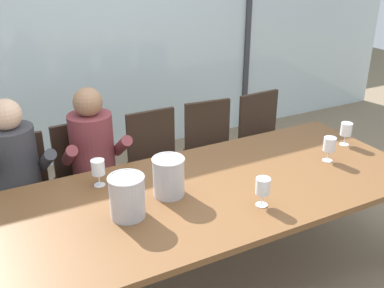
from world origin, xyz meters
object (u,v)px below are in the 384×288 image
Objects in this scene: chair_right_of_center at (212,145)px; dining_table at (218,194)px; chair_near_curtain at (21,189)px; wine_glass_by_right_taster at (346,130)px; wine_glass_center_pour at (263,187)px; chair_center at (157,157)px; person_charcoal_jacket at (18,175)px; chair_left_of_center at (86,171)px; chair_near_window_right at (264,134)px; ice_bucket_primary at (169,176)px; wine_glass_by_left_taster at (329,145)px; ice_bucket_secondary at (127,196)px; person_maroon_top at (96,159)px; wine_glass_near_bucket at (98,168)px.

dining_table is at bearing -112.65° from chair_right_of_center.
wine_glass_by_right_taster is (2.22, -0.86, 0.34)m from chair_near_curtain.
wine_glass_center_pour is (0.11, -0.30, 0.18)m from dining_table.
person_charcoal_jacket is at bearing -172.47° from chair_center.
chair_center is at bearing -4.29° from chair_left_of_center.
chair_right_of_center is at bearing 175.12° from chair_near_window_right.
chair_near_window_right is 2.16m from person_charcoal_jacket.
ice_bucket_primary reaches higher than dining_table.
chair_left_of_center is 5.10× the size of wine_glass_by_left_taster.
wine_glass_center_pour is at bearing -85.77° from chair_center.
dining_table is at bearing -174.94° from wine_glass_by_right_taster.
ice_bucket_primary is at bearing -48.17° from chair_near_curtain.
wine_glass_by_right_taster is (1.77, 0.15, -0.01)m from ice_bucket_secondary.
person_maroon_top is at bearing 122.36° from dining_table.
wine_glass_by_right_taster reaches higher than chair_near_window_right.
person_maroon_top reaches higher than wine_glass_by_left_taster.
wine_glass_by_left_taster is 1.00× the size of wine_glass_near_bucket.
person_charcoal_jacket is 6.94× the size of wine_glass_near_bucket.
chair_center and chair_near_window_right have the same top height.
chair_center is 5.10× the size of wine_glass_center_pour.
ice_bucket_secondary is at bearing -63.65° from chair_near_curtain.
wine_glass_center_pour is (1.18, -1.15, 0.17)m from person_charcoal_jacket.
wine_glass_by_left_taster is at bearing -29.12° from person_charcoal_jacket.
ice_bucket_primary is at bearing -42.02° from wine_glass_near_bucket.
chair_near_curtain is at bearing 114.04° from ice_bucket_secondary.
person_maroon_top is at bearing 105.78° from ice_bucket_primary.
dining_table is 15.17× the size of wine_glass_by_right_taster.
wine_glass_center_pour is at bearing -130.77° from chair_near_window_right.
chair_center is at bearing 129.37° from wine_glass_by_left_taster.
chair_near_curtain is 0.49m from chair_left_of_center.
ice_bucket_primary is at bearing -76.64° from chair_left_of_center.
chair_near_window_right is (2.14, 0.00, 0.00)m from chair_near_curtain.
chair_left_of_center is 0.74m from wine_glass_near_bucket.
dining_table is 1.18m from chair_left_of_center.
wine_glass_by_right_taster is at bearing -21.69° from person_maroon_top.
ice_bucket_primary is 1.39× the size of wine_glass_by_right_taster.
chair_right_of_center is (0.52, -0.00, 0.00)m from chair_center.
ice_bucket_primary is 0.98× the size of ice_bucket_secondary.
ice_bucket_primary is 0.32m from ice_bucket_secondary.
chair_center is 0.59m from person_maroon_top.
chair_center is at bearing -174.80° from chair_right_of_center.
person_charcoal_jacket is at bearing 179.96° from chair_near_window_right.
wine_glass_by_right_taster is (1.74, -0.91, 0.34)m from chair_left_of_center.
chair_center is at bearing 43.79° from wine_glass_near_bucket.
wine_glass_by_right_taster is (1.47, 0.05, -0.01)m from ice_bucket_primary.
chair_left_of_center and chair_near_window_right have the same top height.
chair_near_curtain is 2.41m from wine_glass_by_right_taster.
ice_bucket_secondary is at bearing -160.47° from ice_bucket_primary.
chair_right_of_center is 0.74× the size of person_charcoal_jacket.
chair_near_window_right is 5.10× the size of wine_glass_center_pour.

